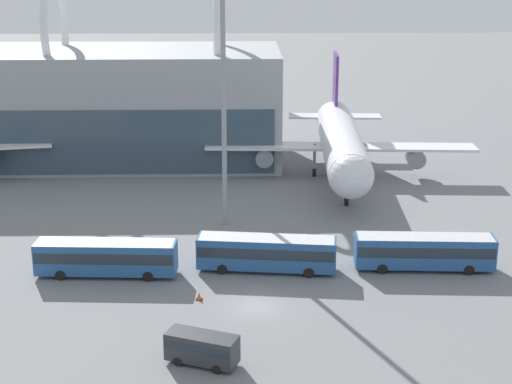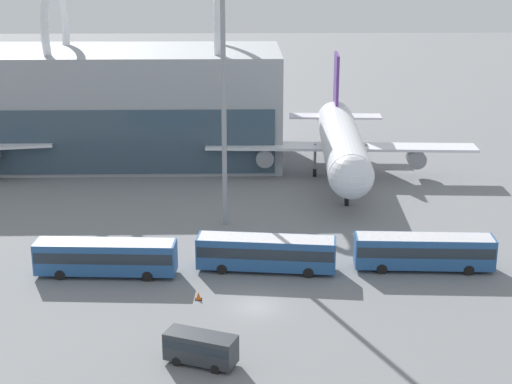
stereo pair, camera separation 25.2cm
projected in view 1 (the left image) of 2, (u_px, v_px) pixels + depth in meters
ground_plane at (257, 306)px, 68.01m from camera, size 440.00×440.00×0.00m
airliner_at_gate_far at (341, 142)px, 103.63m from camera, size 36.26×36.81×14.88m
shuttle_bus_0 at (106, 256)px, 73.83m from camera, size 13.40×3.52×3.37m
shuttle_bus_1 at (267, 251)px, 74.92m from camera, size 13.50×4.38×3.37m
shuttle_bus_2 at (424, 250)px, 75.27m from camera, size 13.40×3.54×3.37m
service_van_foreground at (202, 347)px, 58.29m from camera, size 5.75×3.88×2.43m
floodlight_mast at (223, 64)px, 82.64m from camera, size 2.21×2.21×29.27m
traffic_cone_0 at (199, 296)px, 69.22m from camera, size 0.63×0.63×0.70m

